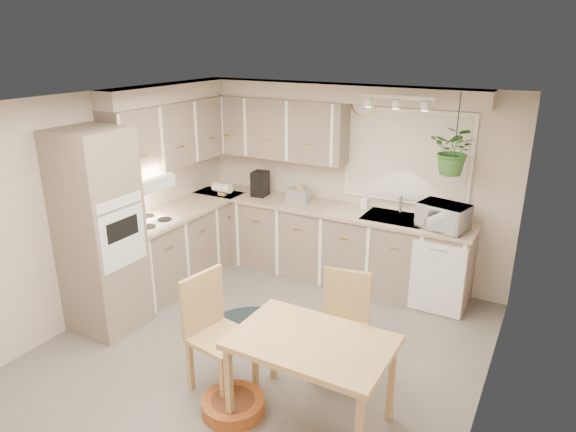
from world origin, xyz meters
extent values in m
plane|color=slate|center=(0.00, 0.00, 0.00)|extent=(4.20, 4.20, 0.00)
plane|color=silver|center=(0.00, 0.00, 2.40)|extent=(4.20, 4.20, 0.00)
cube|color=beige|center=(0.00, 2.10, 1.20)|extent=(4.00, 0.04, 2.40)
cube|color=beige|center=(0.00, -2.10, 1.20)|extent=(4.00, 0.04, 2.40)
cube|color=beige|center=(-2.00, 0.00, 1.20)|extent=(0.04, 4.20, 2.40)
cube|color=beige|center=(2.00, 0.00, 1.20)|extent=(0.04, 4.20, 2.40)
cube|color=gray|center=(-1.70, 0.88, 0.45)|extent=(0.60, 1.85, 0.90)
cube|color=gray|center=(-0.20, 1.80, 0.45)|extent=(3.60, 0.60, 0.90)
cube|color=tan|center=(-1.69, 0.88, 0.92)|extent=(0.64, 1.89, 0.04)
cube|color=tan|center=(-0.20, 1.79, 0.92)|extent=(3.64, 0.64, 0.04)
cube|color=gray|center=(-1.68, -0.38, 1.05)|extent=(0.65, 0.65, 2.10)
cube|color=silver|center=(-1.35, -0.38, 1.05)|extent=(0.02, 0.56, 0.58)
cube|color=gray|center=(-1.82, 1.00, 1.83)|extent=(0.35, 2.00, 0.75)
cube|color=gray|center=(-1.00, 1.93, 1.83)|extent=(2.00, 0.35, 0.75)
cube|color=beige|center=(-1.85, 1.00, 2.30)|extent=(0.30, 2.00, 0.20)
cube|color=beige|center=(-0.20, 1.95, 2.30)|extent=(3.60, 0.30, 0.20)
cube|color=silver|center=(-1.68, 0.30, 0.94)|extent=(0.52, 0.58, 0.02)
cube|color=silver|center=(-1.70, 0.30, 1.40)|extent=(0.40, 0.60, 0.14)
cube|color=silver|center=(0.70, 2.07, 1.60)|extent=(1.40, 0.02, 1.00)
cube|color=white|center=(0.70, 2.08, 1.60)|extent=(1.50, 0.02, 1.10)
cube|color=#A0A3A7|center=(0.70, 1.80, 0.90)|extent=(0.70, 0.48, 0.10)
cube|color=silver|center=(1.30, 1.49, 0.42)|extent=(0.58, 0.02, 0.83)
cube|color=silver|center=(0.70, 1.55, 2.33)|extent=(0.80, 0.04, 0.04)
cylinder|color=gold|center=(0.15, 2.07, 2.18)|extent=(0.30, 0.03, 0.30)
cube|color=tan|center=(0.85, -0.67, 0.38)|extent=(1.20, 0.81, 0.75)
cube|color=tan|center=(-0.01, -0.64, 0.52)|extent=(0.56, 0.56, 1.03)
cube|color=tan|center=(0.81, -0.01, 0.48)|extent=(0.51, 0.51, 0.96)
ellipsoid|color=black|center=(-0.12, 0.28, 0.01)|extent=(1.32, 1.00, 0.01)
cylinder|color=#AF6623|center=(0.25, -0.87, 0.06)|extent=(0.55, 0.55, 0.12)
imported|color=silver|center=(1.26, 1.70, 1.11)|extent=(0.56, 0.39, 0.35)
imported|color=silver|center=(0.27, 1.95, 0.98)|extent=(0.12, 0.20, 0.09)
imported|color=#33692A|center=(1.31, 1.70, 1.75)|extent=(0.55, 0.59, 0.40)
cube|color=black|center=(-1.12, 1.80, 1.10)|extent=(0.21, 0.24, 0.32)
cube|color=#A0A3A7|center=(-0.57, 1.82, 1.02)|extent=(0.28, 0.17, 0.17)
cube|color=tan|center=(-0.53, 1.85, 1.04)|extent=(0.10, 0.10, 0.20)
camera|label=1|loc=(2.30, -3.68, 2.91)|focal=32.00mm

